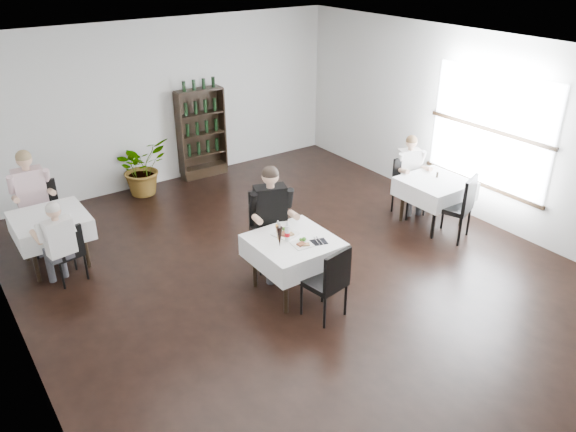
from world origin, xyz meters
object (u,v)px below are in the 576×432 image
(wine_shelf, at_px, (202,134))
(diner_main, at_px, (272,213))
(potted_tree, at_px, (142,167))
(main_table, at_px, (293,250))

(wine_shelf, xyz_separation_m, diner_main, (-0.85, -3.75, 0.06))
(potted_tree, bearing_deg, wine_shelf, 6.63)
(main_table, xyz_separation_m, diner_main, (0.05, 0.56, 0.28))
(main_table, distance_m, potted_tree, 4.18)
(wine_shelf, bearing_deg, diner_main, -102.77)
(wine_shelf, bearing_deg, potted_tree, -173.37)
(wine_shelf, height_order, main_table, wine_shelf)
(potted_tree, xyz_separation_m, diner_main, (0.46, -3.60, 0.39))
(main_table, height_order, diner_main, diner_main)
(potted_tree, bearing_deg, main_table, -84.34)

